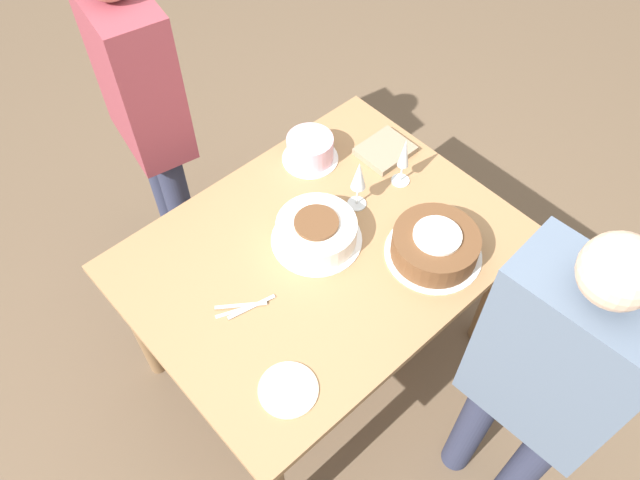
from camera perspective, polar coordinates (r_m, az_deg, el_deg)
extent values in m
plane|color=brown|center=(2.84, 0.00, -10.03)|extent=(12.00, 12.00, 0.00)
cube|color=#9E754C|center=(2.19, 0.00, -1.02)|extent=(1.31, 0.99, 0.03)
cylinder|color=brown|center=(2.65, 15.60, -4.49)|extent=(0.07, 0.07, 0.75)
cylinder|color=brown|center=(2.58, -16.17, -7.48)|extent=(0.07, 0.07, 0.75)
cylinder|color=brown|center=(2.94, 2.92, 5.66)|extent=(0.07, 0.07, 0.75)
cylinder|color=white|center=(2.20, -0.31, 0.08)|extent=(0.32, 0.32, 0.01)
cylinder|color=white|center=(2.16, -0.32, 0.81)|extent=(0.28, 0.28, 0.09)
cylinder|color=brown|center=(2.12, -0.32, 1.61)|extent=(0.15, 0.15, 0.01)
cylinder|color=white|center=(2.19, 10.29, -1.22)|extent=(0.34, 0.34, 0.01)
cylinder|color=brown|center=(2.15, 10.48, -0.44)|extent=(0.30, 0.30, 0.09)
cylinder|color=white|center=(2.11, 10.69, 0.41)|extent=(0.16, 0.16, 0.01)
cylinder|color=white|center=(2.45, -0.90, 7.48)|extent=(0.22, 0.22, 0.01)
cylinder|color=#E5B2C6|center=(2.41, -0.91, 8.37)|extent=(0.18, 0.18, 0.10)
cylinder|color=silver|center=(2.30, 3.38, 3.34)|extent=(0.07, 0.07, 0.00)
cylinder|color=silver|center=(2.27, 3.44, 4.13)|extent=(0.01, 0.01, 0.09)
cone|color=silver|center=(2.19, 3.57, 5.94)|extent=(0.05, 0.05, 0.12)
cylinder|color=silver|center=(2.39, 7.35, 5.42)|extent=(0.07, 0.07, 0.00)
cylinder|color=silver|center=(2.36, 7.47, 6.14)|extent=(0.01, 0.01, 0.08)
cone|color=silver|center=(2.29, 7.74, 7.92)|extent=(0.04, 0.04, 0.13)
cylinder|color=beige|center=(1.92, -2.92, -13.50)|extent=(0.18, 0.18, 0.01)
cube|color=silver|center=(2.06, -7.24, -6.32)|extent=(0.16, 0.08, 0.00)
cube|color=silver|center=(2.05, -6.29, -6.10)|extent=(0.17, 0.05, 0.00)
cube|color=silver|center=(2.06, -7.20, -5.99)|extent=(0.14, 0.11, 0.00)
cube|color=gray|center=(2.48, 5.97, 8.15)|extent=(0.20, 0.17, 0.03)
cylinder|color=#2D334C|center=(2.37, 18.29, -19.14)|extent=(0.11, 0.11, 0.75)
cylinder|color=#2D334C|center=(2.37, 13.81, -15.96)|extent=(0.11, 0.11, 0.75)
cube|color=slate|center=(1.76, 21.07, -9.93)|extent=(0.24, 0.41, 0.63)
sphere|color=#DBB293|center=(1.44, 25.64, -2.60)|extent=(0.17, 0.17, 0.17)
cylinder|color=#2D334C|center=(3.01, -14.24, 5.15)|extent=(0.11, 0.11, 0.75)
cylinder|color=#2D334C|center=(2.86, -12.52, 2.41)|extent=(0.11, 0.11, 0.75)
cube|color=brown|center=(2.47, -16.47, 14.23)|extent=(0.29, 0.43, 0.63)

